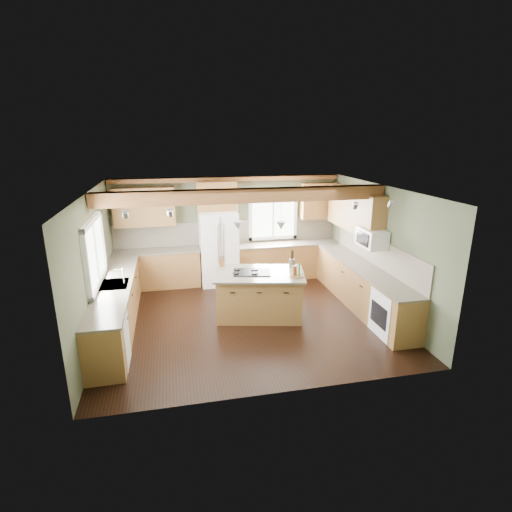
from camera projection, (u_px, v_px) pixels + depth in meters
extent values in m
plane|color=black|center=(248.00, 318.00, 8.09)|extent=(5.60, 5.60, 0.00)
plane|color=silver|center=(247.00, 189.00, 7.33)|extent=(5.60, 5.60, 0.00)
plane|color=#464D36|center=(228.00, 228.00, 10.05)|extent=(5.60, 0.00, 5.60)
plane|color=#464D36|center=(94.00, 266.00, 7.15)|extent=(0.00, 5.00, 5.00)
plane|color=#464D36|center=(379.00, 248.00, 8.28)|extent=(0.00, 5.00, 5.00)
cube|color=#4D2B16|center=(246.00, 196.00, 7.47)|extent=(5.55, 0.26, 0.26)
cube|color=#4D2B16|center=(228.00, 179.00, 9.60)|extent=(5.55, 0.20, 0.10)
cube|color=brown|center=(228.00, 232.00, 10.06)|extent=(5.58, 0.03, 0.58)
cube|color=brown|center=(377.00, 252.00, 8.35)|extent=(0.03, 3.70, 0.58)
cube|color=brown|center=(158.00, 269.00, 9.66)|extent=(2.02, 0.60, 0.88)
cube|color=#443C31|center=(156.00, 251.00, 9.53)|extent=(2.06, 0.64, 0.04)
cube|color=brown|center=(288.00, 261.00, 10.32)|extent=(2.62, 0.60, 0.88)
cube|color=#443C31|center=(288.00, 243.00, 10.19)|extent=(2.66, 0.64, 0.04)
cube|color=brown|center=(117.00, 308.00, 7.51)|extent=(0.60, 3.70, 0.88)
cube|color=#443C31|center=(114.00, 285.00, 7.37)|extent=(0.64, 3.74, 0.04)
cube|color=brown|center=(362.00, 287.00, 8.51)|extent=(0.60, 3.70, 0.88)
cube|color=#443C31|center=(363.00, 267.00, 8.38)|extent=(0.64, 3.74, 0.04)
cube|color=brown|center=(144.00, 207.00, 9.30)|extent=(1.40, 0.35, 0.90)
cube|color=brown|center=(216.00, 196.00, 9.58)|extent=(0.96, 0.35, 0.70)
cube|color=brown|center=(355.00, 210.00, 8.89)|extent=(0.35, 2.20, 0.90)
cube|color=brown|center=(318.00, 201.00, 10.16)|extent=(0.90, 0.35, 0.90)
cube|color=white|center=(94.00, 252.00, 7.13)|extent=(0.04, 1.60, 1.05)
cube|color=white|center=(273.00, 217.00, 10.19)|extent=(1.10, 0.04, 1.00)
cube|color=#262628|center=(114.00, 285.00, 7.37)|extent=(0.50, 0.65, 0.03)
cylinder|color=#B2B2B7|center=(123.00, 277.00, 7.37)|extent=(0.02, 0.02, 0.28)
cube|color=white|center=(108.00, 342.00, 6.30)|extent=(0.60, 0.60, 0.84)
cube|color=white|center=(394.00, 313.00, 7.30)|extent=(0.60, 0.72, 0.84)
cube|color=white|center=(372.00, 238.00, 8.11)|extent=(0.40, 0.70, 0.38)
cone|color=#B2B2B7|center=(238.00, 226.00, 7.69)|extent=(0.18, 0.18, 0.16)
cone|color=#B2B2B7|center=(281.00, 226.00, 7.69)|extent=(0.18, 0.18, 0.16)
cube|color=white|center=(219.00, 248.00, 9.75)|extent=(0.90, 0.74, 1.80)
cube|color=brown|center=(259.00, 295.00, 8.11)|extent=(1.84, 1.35, 0.88)
cube|color=#443C31|center=(259.00, 274.00, 7.98)|extent=(1.97, 1.48, 0.04)
cube|color=black|center=(252.00, 272.00, 7.97)|extent=(0.81, 0.62, 0.02)
cube|color=brown|center=(222.00, 262.00, 8.35)|extent=(0.12, 0.10, 0.18)
cylinder|color=#38302C|center=(292.00, 263.00, 8.34)|extent=(0.12, 0.12, 0.16)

